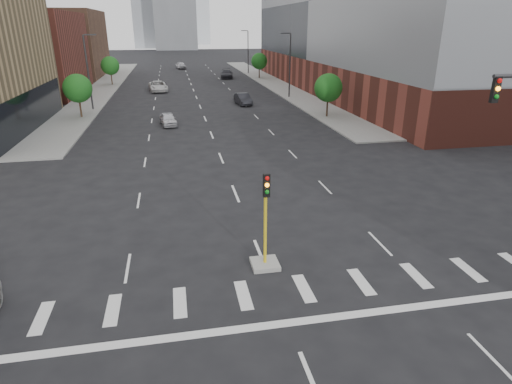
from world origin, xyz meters
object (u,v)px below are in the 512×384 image
object	(u,v)px
car_near_left	(168,119)
car_distant	(181,65)
car_deep_right	(227,74)
car_far_left	(158,86)
car_mid_right	(243,99)
median_traffic_signal	(265,247)

from	to	relation	value
car_near_left	car_distant	world-z (taller)	car_distant
car_deep_right	car_distant	world-z (taller)	same
car_near_left	car_far_left	xyz separation A→B (m)	(-1.54, 26.21, 0.16)
car_mid_right	car_deep_right	distance (m)	31.72
median_traffic_signal	car_far_left	distance (m)	56.75
car_near_left	car_mid_right	size ratio (longest dim) A/B	0.86
car_near_left	car_mid_right	bearing A→B (deg)	40.90
car_far_left	car_distant	distance (m)	39.05
car_far_left	median_traffic_signal	bearing A→B (deg)	-90.40
median_traffic_signal	car_near_left	size ratio (longest dim) A/B	1.13
car_mid_right	car_far_left	size ratio (longest dim) A/B	0.76
median_traffic_signal	car_mid_right	size ratio (longest dim) A/B	0.97
car_mid_right	car_deep_right	xyz separation A→B (m)	(1.85, 31.67, 0.10)
car_far_left	car_deep_right	xyz separation A→B (m)	(13.36, 16.68, 0.02)
car_near_left	car_far_left	world-z (taller)	car_far_left
car_deep_right	car_distant	xyz separation A→B (m)	(-8.63, 22.08, -0.00)
median_traffic_signal	car_near_left	distance (m)	30.54
car_mid_right	car_far_left	bearing A→B (deg)	121.89
car_near_left	median_traffic_signal	bearing A→B (deg)	-89.66
median_traffic_signal	car_distant	bearing A→B (deg)	90.58
car_near_left	car_distant	xyz separation A→B (m)	(3.18, 64.97, 0.19)
car_far_left	car_distant	xyz separation A→B (m)	(4.73, 38.76, 0.02)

